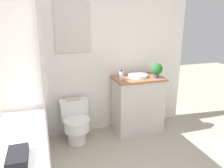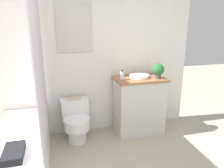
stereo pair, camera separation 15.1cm
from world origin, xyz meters
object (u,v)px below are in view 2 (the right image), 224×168
Objects in this scene: toilet at (76,121)px; sink at (139,76)px; potted_plant at (158,70)px; book_on_tank at (75,98)px; soap_bottle at (122,76)px.

sink is at bearing 1.88° from toilet.
potted_plant reaches higher than book_on_tank.
potted_plant reaches higher than soap_bottle.
toilet is 0.91m from soap_bottle.
soap_bottle is 0.75m from book_on_tank.
soap_bottle is at bearing -12.91° from book_on_tank.
sink reaches higher than book_on_tank.
sink is at bearing -5.69° from book_on_tank.
book_on_tank is at bearing 174.31° from sink.
toilet is 4.13× the size of soap_bottle.
soap_bottle is at bearing -168.37° from sink.
sink is 1.68× the size of book_on_tank.
sink is (0.94, 0.03, 0.59)m from toilet.
toilet is at bearing -178.12° from sink.
soap_bottle reaches higher than sink.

